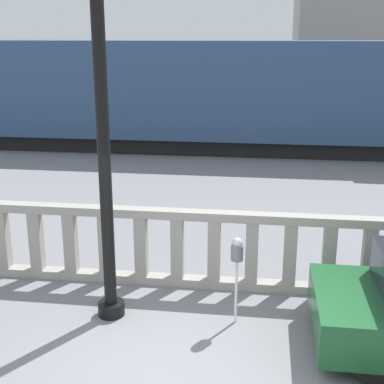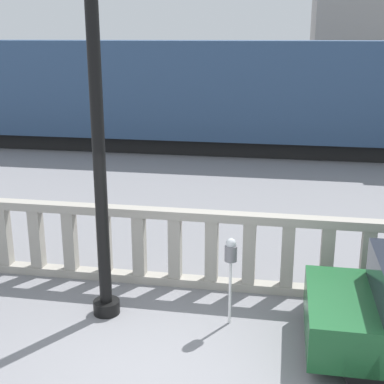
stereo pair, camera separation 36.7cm
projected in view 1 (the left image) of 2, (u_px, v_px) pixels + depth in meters
name	position (u px, v px, depth m)	size (l,w,h in m)	color
ground_plane	(168.00, 382.00, 6.46)	(160.00, 160.00, 0.00)	slate
balustrade	(196.00, 249.00, 8.76)	(15.02, 0.24, 1.31)	#9E998E
lamppost	(100.00, 74.00, 7.01)	(0.40, 0.40, 6.66)	black
parking_meter	(237.00, 255.00, 7.51)	(0.18, 0.18, 1.32)	silver
train_near	(189.00, 94.00, 18.96)	(20.31, 2.71, 4.44)	black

